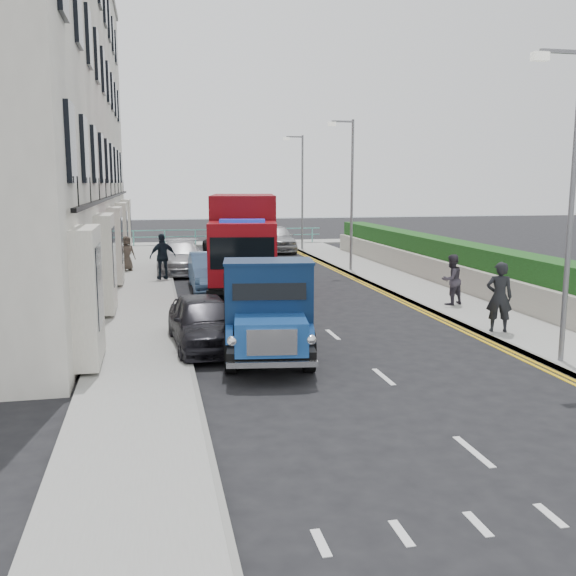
{
  "coord_description": "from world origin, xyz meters",
  "views": [
    {
      "loc": [
        -4.81,
        -14.67,
        4.16
      ],
      "look_at": [
        -1.33,
        1.74,
        1.4
      ],
      "focal_mm": 40.0,
      "sensor_mm": 36.0,
      "label": 1
    }
  ],
  "objects_px": {
    "lamp_mid": "(349,186)",
    "red_lorry": "(243,240)",
    "lamp_near": "(568,190)",
    "pedestrian_east_near": "(499,297)",
    "bedford_lorry": "(268,316)",
    "parked_car_front": "(204,322)",
    "lamp_far": "(300,185)"
  },
  "relations": [
    {
      "from": "parked_car_front",
      "to": "pedestrian_east_near",
      "type": "xyz_separation_m",
      "value": [
        8.0,
        -0.36,
        0.4
      ]
    },
    {
      "from": "lamp_mid",
      "to": "red_lorry",
      "type": "relative_size",
      "value": 0.96
    },
    {
      "from": "lamp_mid",
      "to": "red_lorry",
      "type": "xyz_separation_m",
      "value": [
        -5.51,
        -3.94,
        -2.03
      ]
    },
    {
      "from": "lamp_near",
      "to": "pedestrian_east_near",
      "type": "height_order",
      "value": "lamp_near"
    },
    {
      "from": "red_lorry",
      "to": "pedestrian_east_near",
      "type": "xyz_separation_m",
      "value": [
        5.74,
        -9.1,
        -0.88
      ]
    },
    {
      "from": "lamp_near",
      "to": "bedford_lorry",
      "type": "distance_m",
      "value": 7.23
    },
    {
      "from": "bedford_lorry",
      "to": "pedestrian_east_near",
      "type": "distance_m",
      "value": 6.75
    },
    {
      "from": "parked_car_front",
      "to": "pedestrian_east_near",
      "type": "height_order",
      "value": "pedestrian_east_near"
    },
    {
      "from": "lamp_mid",
      "to": "bedford_lorry",
      "type": "bearing_deg",
      "value": -114.12
    },
    {
      "from": "lamp_near",
      "to": "pedestrian_east_near",
      "type": "relative_size",
      "value": 3.63
    },
    {
      "from": "parked_car_front",
      "to": "lamp_near",
      "type": "bearing_deg",
      "value": -26.7
    },
    {
      "from": "lamp_near",
      "to": "lamp_far",
      "type": "distance_m",
      "value": 26.0
    },
    {
      "from": "bedford_lorry",
      "to": "parked_car_front",
      "type": "bearing_deg",
      "value": 138.41
    },
    {
      "from": "lamp_far",
      "to": "pedestrian_east_near",
      "type": "relative_size",
      "value": 3.63
    },
    {
      "from": "lamp_far",
      "to": "bedford_lorry",
      "type": "height_order",
      "value": "lamp_far"
    },
    {
      "from": "lamp_far",
      "to": "pedestrian_east_near",
      "type": "xyz_separation_m",
      "value": [
        0.22,
        -23.05,
        -2.91
      ]
    },
    {
      "from": "lamp_near",
      "to": "lamp_mid",
      "type": "xyz_separation_m",
      "value": [
        0.0,
        16.0,
        0.0
      ]
    },
    {
      "from": "parked_car_front",
      "to": "lamp_mid",
      "type": "bearing_deg",
      "value": 54.86
    },
    {
      "from": "lamp_far",
      "to": "bedford_lorry",
      "type": "distance_m",
      "value": 25.3
    },
    {
      "from": "red_lorry",
      "to": "bedford_lorry",
      "type": "bearing_deg",
      "value": -86.27
    },
    {
      "from": "bedford_lorry",
      "to": "pedestrian_east_near",
      "type": "height_order",
      "value": "bedford_lorry"
    },
    {
      "from": "lamp_mid",
      "to": "lamp_far",
      "type": "relative_size",
      "value": 1.0
    },
    {
      "from": "lamp_mid",
      "to": "bedford_lorry",
      "type": "xyz_separation_m",
      "value": [
        -6.41,
        -14.3,
        -2.9
      ]
    },
    {
      "from": "lamp_near",
      "to": "red_lorry",
      "type": "distance_m",
      "value": 13.41
    },
    {
      "from": "bedford_lorry",
      "to": "parked_car_front",
      "type": "xyz_separation_m",
      "value": [
        -1.37,
        1.61,
        -0.42
      ]
    },
    {
      "from": "lamp_mid",
      "to": "bedford_lorry",
      "type": "relative_size",
      "value": 1.34
    },
    {
      "from": "lamp_near",
      "to": "parked_car_front",
      "type": "distance_m",
      "value": 9.08
    },
    {
      "from": "lamp_mid",
      "to": "red_lorry",
      "type": "height_order",
      "value": "lamp_mid"
    },
    {
      "from": "bedford_lorry",
      "to": "lamp_mid",
      "type": "bearing_deg",
      "value": 73.93
    },
    {
      "from": "lamp_near",
      "to": "lamp_mid",
      "type": "distance_m",
      "value": 16.0
    },
    {
      "from": "lamp_mid",
      "to": "pedestrian_east_near",
      "type": "xyz_separation_m",
      "value": [
        0.22,
        -13.05,
        -2.91
      ]
    },
    {
      "from": "lamp_far",
      "to": "bedford_lorry",
      "type": "bearing_deg",
      "value": -104.77
    }
  ]
}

